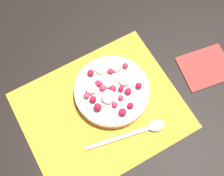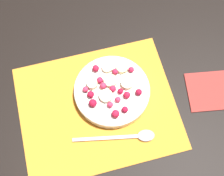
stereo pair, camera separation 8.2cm
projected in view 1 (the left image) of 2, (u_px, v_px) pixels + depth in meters
ground_plane at (102, 111)px, 0.84m from camera, size 3.00×3.00×0.00m
placemat at (102, 110)px, 0.84m from camera, size 0.42×0.34×0.01m
fruit_bowl at (112, 90)px, 0.83m from camera, size 0.20×0.20×0.05m
spoon at (143, 130)px, 0.81m from camera, size 0.21×0.06×0.01m
napkin at (206, 67)px, 0.88m from camera, size 0.16×0.14×0.01m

